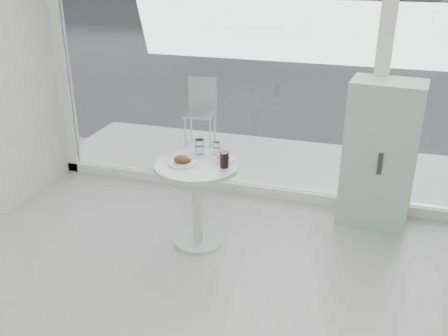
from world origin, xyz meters
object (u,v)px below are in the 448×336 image
(mint_cabinet, at_px, (380,155))
(cola_glass, at_px, (224,160))
(water_tumbler_a, at_px, (200,147))
(main_table, at_px, (197,187))
(plate_donut, at_px, (224,157))
(plate_fritter, at_px, (183,161))
(water_tumbler_b, at_px, (216,149))
(patio_chair, at_px, (201,108))
(car_white, at_px, (257,6))

(mint_cabinet, xyz_separation_m, cola_glass, (-1.23, -0.87, 0.15))
(cola_glass, bearing_deg, water_tumbler_a, 142.36)
(main_table, relative_size, plate_donut, 3.87)
(plate_fritter, relative_size, cola_glass, 1.71)
(mint_cabinet, bearing_deg, plate_fritter, -143.80)
(mint_cabinet, relative_size, water_tumbler_b, 12.40)
(main_table, relative_size, patio_chair, 0.88)
(car_white, distance_m, plate_fritter, 13.42)
(car_white, bearing_deg, water_tumbler_a, -171.07)
(main_table, bearing_deg, cola_glass, -3.25)
(patio_chair, xyz_separation_m, cola_glass, (0.98, -2.23, 0.29))
(mint_cabinet, xyz_separation_m, car_white, (-4.06, 12.30, -0.02))
(patio_chair, height_order, cola_glass, patio_chair)
(patio_chair, relative_size, plate_donut, 4.38)
(water_tumbler_a, bearing_deg, car_white, 101.10)
(patio_chair, distance_m, car_white, 11.09)
(plate_fritter, bearing_deg, car_white, 100.64)
(cola_glass, bearing_deg, water_tumbler_b, 120.19)
(water_tumbler_b, height_order, cola_glass, cola_glass)
(main_table, height_order, patio_chair, patio_chair)
(water_tumbler_b, bearing_deg, water_tumbler_a, -168.21)
(main_table, relative_size, water_tumbler_a, 5.98)
(patio_chair, relative_size, cola_glass, 6.19)
(water_tumbler_a, xyz_separation_m, cola_glass, (0.29, -0.23, 0.01))
(water_tumbler_a, height_order, cola_glass, cola_glass)
(patio_chair, relative_size, water_tumbler_b, 7.86)
(car_white, distance_m, cola_glass, 13.47)
(mint_cabinet, bearing_deg, water_tumbler_b, -149.43)
(main_table, bearing_deg, water_tumbler_a, 102.65)
(plate_fritter, distance_m, plate_donut, 0.35)
(mint_cabinet, bearing_deg, main_table, -143.27)
(plate_donut, height_order, cola_glass, cola_glass)
(main_table, distance_m, cola_glass, 0.38)
(main_table, height_order, car_white, car_white)
(main_table, height_order, plate_fritter, plate_fritter)
(plate_donut, xyz_separation_m, water_tumbler_b, (-0.10, 0.10, 0.03))
(water_tumbler_a, distance_m, water_tumbler_b, 0.15)
(main_table, distance_m, plate_fritter, 0.27)
(plate_fritter, height_order, plate_donut, plate_fritter)
(main_table, relative_size, car_white, 0.20)
(plate_donut, bearing_deg, water_tumbler_b, 133.79)
(patio_chair, bearing_deg, water_tumbler_b, -74.15)
(car_white, relative_size, cola_glass, 27.85)
(water_tumbler_b, bearing_deg, plate_donut, -46.21)
(water_tumbler_b, bearing_deg, plate_fritter, -125.54)
(car_white, bearing_deg, patio_chair, -172.55)
(patio_chair, relative_size, car_white, 0.22)
(mint_cabinet, height_order, car_white, mint_cabinet)
(plate_donut, bearing_deg, cola_glass, -70.97)
(mint_cabinet, bearing_deg, water_tumbler_a, -150.50)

